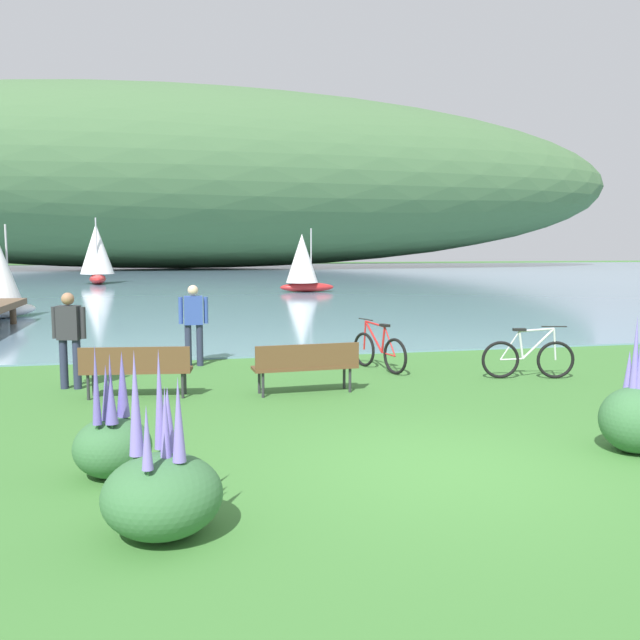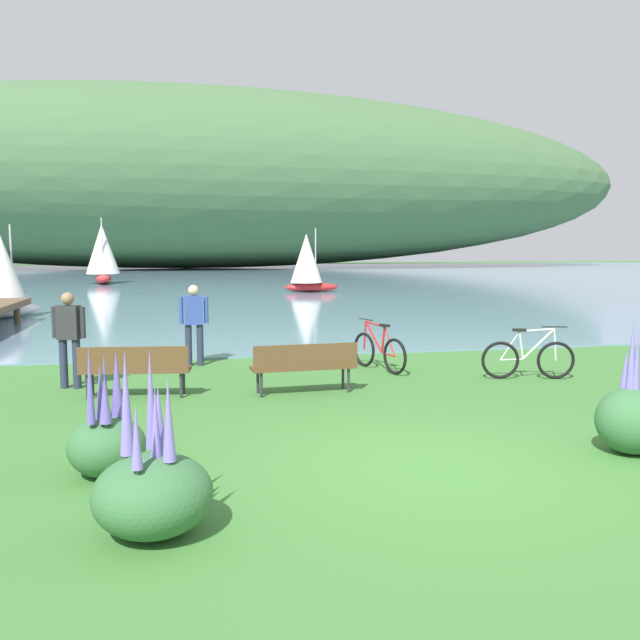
# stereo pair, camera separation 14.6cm
# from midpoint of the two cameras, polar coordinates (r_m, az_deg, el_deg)

# --- Properties ---
(ground_plane) EXTENTS (200.00, 200.00, 0.00)m
(ground_plane) POSITION_cam_midpoint_polar(r_m,az_deg,el_deg) (7.93, 9.63, -12.25)
(ground_plane) COLOR #3D7533
(bay_water) EXTENTS (180.00, 80.00, 0.04)m
(bay_water) POSITION_cam_midpoint_polar(r_m,az_deg,el_deg) (55.03, -9.25, 3.60)
(bay_water) COLOR #6B8EA8
(bay_water) RESTS_ON ground
(distant_hillside) EXTENTS (107.06, 28.00, 20.26)m
(distant_hillside) POSITION_cam_midpoint_polar(r_m,az_deg,el_deg) (79.09, -12.02, 11.70)
(distant_hillside) COLOR #42663D
(distant_hillside) RESTS_ON bay_water
(park_bench_near_camera) EXTENTS (1.83, 0.59, 0.88)m
(park_bench_near_camera) POSITION_cam_midpoint_polar(r_m,az_deg,el_deg) (11.40, -1.57, -3.75)
(park_bench_near_camera) COLOR brown
(park_bench_near_camera) RESTS_ON ground
(park_bench_further_along) EXTENTS (1.85, 0.71, 0.88)m
(park_bench_further_along) POSITION_cam_midpoint_polar(r_m,az_deg,el_deg) (11.52, -15.77, -3.88)
(park_bench_further_along) COLOR brown
(park_bench_further_along) RESTS_ON ground
(bicycle_leaning_near_bench) EXTENTS (0.65, 1.69, 1.01)m
(bicycle_leaning_near_bench) POSITION_cam_midpoint_polar(r_m,az_deg,el_deg) (13.64, 4.75, -2.64)
(bicycle_leaning_near_bench) COLOR black
(bicycle_leaning_near_bench) RESTS_ON ground
(bicycle_beside_path) EXTENTS (1.74, 0.45, 1.01)m
(bicycle_beside_path) POSITION_cam_midpoint_polar(r_m,az_deg,el_deg) (13.32, 17.05, -3.11)
(bicycle_beside_path) COLOR black
(bicycle_beside_path) RESTS_ON ground
(person_at_shoreline) EXTENTS (0.61, 0.22, 1.71)m
(person_at_shoreline) POSITION_cam_midpoint_polar(r_m,az_deg,el_deg) (14.26, -11.03, 0.01)
(person_at_shoreline) COLOR #282D47
(person_at_shoreline) RESTS_ON ground
(person_on_the_grass) EXTENTS (0.59, 0.31, 1.71)m
(person_on_the_grass) POSITION_cam_midpoint_polar(r_m,az_deg,el_deg) (12.56, -20.94, -1.13)
(person_on_the_grass) COLOR #282D47
(person_on_the_grass) RESTS_ON ground
(echium_bush_closest_to_camera) EXTENTS (0.84, 0.84, 1.50)m
(echium_bush_closest_to_camera) POSITION_cam_midpoint_polar(r_m,az_deg,el_deg) (7.75, -17.81, -9.89)
(echium_bush_closest_to_camera) COLOR #386B3D
(echium_bush_closest_to_camera) RESTS_ON ground
(echium_bush_beside_closest) EXTENTS (1.05, 1.05, 1.63)m
(echium_bush_beside_closest) POSITION_cam_midpoint_polar(r_m,az_deg,el_deg) (6.14, -14.01, -13.88)
(echium_bush_beside_closest) COLOR #386B3D
(echium_bush_beside_closest) RESTS_ON ground
(echium_bush_mid_cluster) EXTENTS (0.85, 0.85, 1.68)m
(echium_bush_mid_cluster) POSITION_cam_midpoint_polar(r_m,az_deg,el_deg) (9.04, 24.94, -7.42)
(echium_bush_mid_cluster) COLOR #386B3D
(echium_bush_mid_cluster) RESTS_ON ground
(sailboat_nearest_to_shore) EXTENTS (2.99, 1.85, 3.47)m
(sailboat_nearest_to_shore) POSITION_cam_midpoint_polar(r_m,az_deg,el_deg) (36.53, -1.61, 4.96)
(sailboat_nearest_to_shore) COLOR #B22323
(sailboat_nearest_to_shore) RESTS_ON bay_water
(sailboat_toward_hillside) EXTENTS (2.45, 3.82, 4.38)m
(sailboat_toward_hillside) POSITION_cam_midpoint_polar(r_m,az_deg,el_deg) (47.37, -18.61, 5.46)
(sailboat_toward_hillside) COLOR #B22323
(sailboat_toward_hillside) RESTS_ON bay_water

